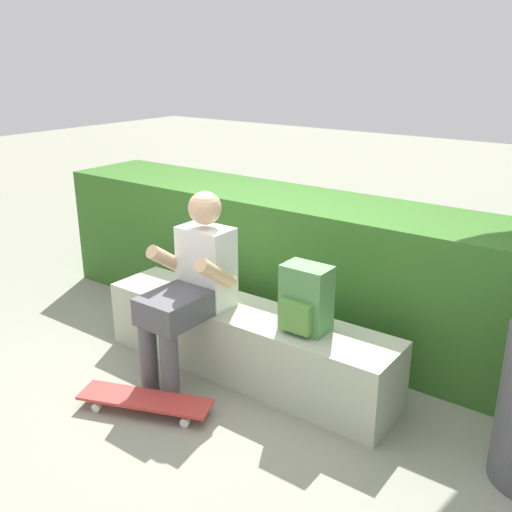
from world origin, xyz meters
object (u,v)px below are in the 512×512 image
object	(u,v)px
bench_main	(245,342)
skateboard_near_person	(145,400)
person_skater	(192,282)
backpack_on_bench	(305,299)

from	to	relation	value
bench_main	skateboard_near_person	bearing A→B (deg)	-106.45
person_skater	backpack_on_bench	xyz separation A→B (m)	(0.71, 0.20, -0.00)
backpack_on_bench	bench_main	bearing A→B (deg)	178.81
person_skater	skateboard_near_person	size ratio (longest dim) A/B	1.47
bench_main	person_skater	bearing A→B (deg)	-140.10
bench_main	backpack_on_bench	bearing A→B (deg)	-1.19
bench_main	skateboard_near_person	size ratio (longest dim) A/B	2.52
bench_main	person_skater	world-z (taller)	person_skater
bench_main	person_skater	size ratio (longest dim) A/B	1.71
person_skater	backpack_on_bench	world-z (taller)	person_skater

